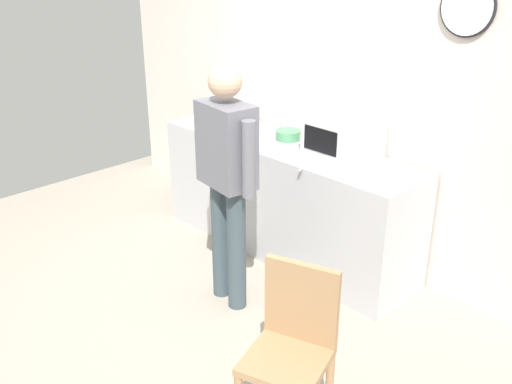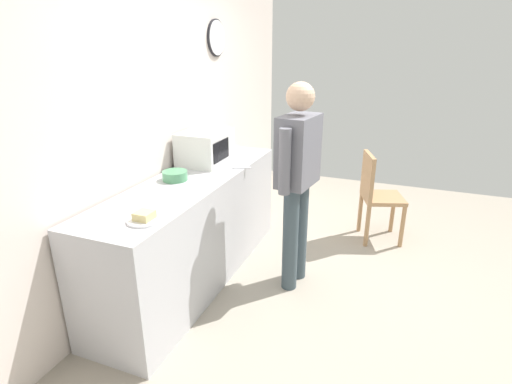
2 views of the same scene
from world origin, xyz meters
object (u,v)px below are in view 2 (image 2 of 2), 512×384
(salad_bowl, at_px, (175,176))
(person_standing, at_px, (298,172))
(fork_utensil, at_px, (242,149))
(microwave, at_px, (205,147))
(sandwich_plate, at_px, (145,218))
(spoon_utensil, at_px, (242,168))
(wooden_chair, at_px, (376,193))

(salad_bowl, xyz_separation_m, person_standing, (0.32, -0.94, 0.04))
(salad_bowl, relative_size, fork_utensil, 1.20)
(person_standing, bearing_deg, fork_utensil, 45.55)
(microwave, relative_size, sandwich_plate, 2.24)
(salad_bowl, bearing_deg, sandwich_plate, -161.46)
(fork_utensil, bearing_deg, microwave, 168.85)
(sandwich_plate, xyz_separation_m, spoon_utensil, (1.27, -0.12, -0.02))
(sandwich_plate, relative_size, fork_utensil, 1.32)
(person_standing, distance_m, wooden_chair, 1.33)
(microwave, xyz_separation_m, spoon_utensil, (-0.05, -0.38, -0.15))
(salad_bowl, xyz_separation_m, wooden_chair, (1.43, -1.50, -0.45))
(microwave, height_order, salad_bowl, microwave)
(wooden_chair, bearing_deg, microwave, 120.48)
(salad_bowl, height_order, fork_utensil, salad_bowl)
(spoon_utensil, distance_m, person_standing, 0.60)
(salad_bowl, bearing_deg, fork_utensil, -5.53)
(sandwich_plate, height_order, wooden_chair, sandwich_plate)
(fork_utensil, distance_m, wooden_chair, 1.48)
(microwave, distance_m, fork_utensil, 0.62)
(spoon_utensil, bearing_deg, wooden_chair, -50.21)
(spoon_utensil, relative_size, person_standing, 0.10)
(salad_bowl, bearing_deg, microwave, 0.66)
(fork_utensil, height_order, person_standing, person_standing)
(fork_utensil, height_order, wooden_chair, fork_utensil)
(microwave, xyz_separation_m, person_standing, (-0.23, -0.95, -0.07))
(salad_bowl, height_order, spoon_utensil, salad_bowl)
(microwave, relative_size, spoon_utensil, 2.94)
(fork_utensil, xyz_separation_m, spoon_utensil, (-0.64, -0.27, 0.00))
(microwave, bearing_deg, person_standing, -103.41)
(salad_bowl, bearing_deg, wooden_chair, -46.27)
(spoon_utensil, bearing_deg, person_standing, -107.65)
(person_standing, bearing_deg, salad_bowl, 108.76)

